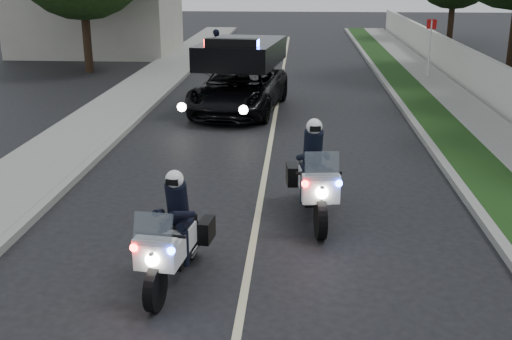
% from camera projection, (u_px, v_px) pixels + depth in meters
% --- Properties ---
extents(ground, '(120.00, 120.00, 0.00)m').
position_uv_depth(ground, '(241.00, 314.00, 8.38)').
color(ground, black).
rests_on(ground, ground).
extents(curb_right, '(0.20, 60.00, 0.15)m').
position_uv_depth(curb_right, '(418.00, 130.00, 17.58)').
color(curb_right, gray).
rests_on(curb_right, ground).
extents(grass_verge, '(1.20, 60.00, 0.16)m').
position_uv_depth(grass_verge, '(444.00, 130.00, 17.53)').
color(grass_verge, '#193814').
rests_on(grass_verge, ground).
extents(sidewalk_right, '(1.40, 60.00, 0.16)m').
position_uv_depth(sidewalk_right, '(491.00, 131.00, 17.45)').
color(sidewalk_right, gray).
rests_on(sidewalk_right, ground).
extents(curb_left, '(0.20, 60.00, 0.15)m').
position_uv_depth(curb_left, '(131.00, 125.00, 18.11)').
color(curb_left, gray).
rests_on(curb_left, ground).
extents(sidewalk_left, '(2.00, 60.00, 0.16)m').
position_uv_depth(sidewalk_left, '(94.00, 124.00, 18.18)').
color(sidewalk_left, gray).
rests_on(sidewalk_left, ground).
extents(lane_marking, '(0.12, 50.00, 0.01)m').
position_uv_depth(lane_marking, '(273.00, 130.00, 17.87)').
color(lane_marking, '#BFB78C').
rests_on(lane_marking, ground).
extents(police_moto_left, '(0.93, 2.04, 1.68)m').
position_uv_depth(police_moto_left, '(176.00, 280.00, 9.27)').
color(police_moto_left, silver).
rests_on(police_moto_left, ground).
extents(police_moto_right, '(1.00, 2.25, 1.85)m').
position_uv_depth(police_moto_right, '(313.00, 218.00, 11.60)').
color(police_moto_right, silver).
rests_on(police_moto_right, ground).
extents(police_suv, '(3.11, 5.57, 2.58)m').
position_uv_depth(police_suv, '(240.00, 111.00, 20.17)').
color(police_suv, black).
rests_on(police_suv, ground).
extents(bicycle, '(0.71, 1.60, 0.81)m').
position_uv_depth(bicycle, '(217.00, 74.00, 27.27)').
color(bicycle, black).
rests_on(bicycle, ground).
extents(cyclist, '(0.63, 0.44, 1.71)m').
position_uv_depth(cyclist, '(217.00, 74.00, 27.27)').
color(cyclist, black).
rests_on(cyclist, ground).
extents(sign_post, '(0.48, 0.48, 2.51)m').
position_uv_depth(sign_post, '(427.00, 80.00, 25.83)').
color(sign_post, '#A6100B').
rests_on(sign_post, ground).
extents(tree_right_d, '(8.39, 8.39, 12.70)m').
position_uv_depth(tree_right_d, '(508.00, 78.00, 26.09)').
color(tree_right_d, '#1C3C14').
rests_on(tree_right_d, ground).
extents(tree_right_e, '(6.08, 6.08, 9.03)m').
position_uv_depth(tree_right_e, '(449.00, 41.00, 39.16)').
color(tree_right_e, '#193410').
rests_on(tree_right_e, ground).
extents(tree_left_near, '(7.94, 7.94, 10.37)m').
position_uv_depth(tree_left_near, '(90.00, 72.00, 27.64)').
color(tree_left_near, '#1F4115').
rests_on(tree_left_near, ground).
extents(tree_left_far, '(7.58, 7.58, 10.00)m').
position_uv_depth(tree_left_far, '(105.00, 56.00, 32.59)').
color(tree_left_far, black).
rests_on(tree_left_far, ground).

